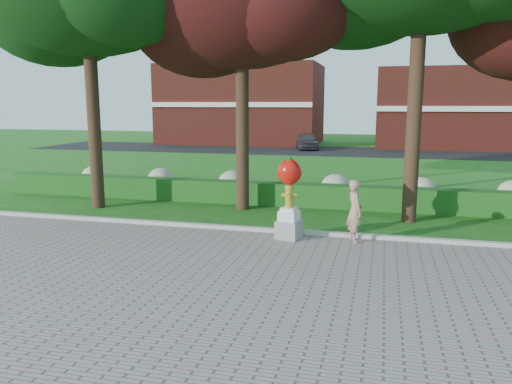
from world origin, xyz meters
TOP-DOWN VIEW (x-y plane):
  - ground at (0.00, 0.00)m, footprint 100.00×100.00m
  - walkway at (0.00, -4.00)m, footprint 40.00×14.00m
  - curb at (0.00, 3.00)m, footprint 40.00×0.18m
  - lawn_hedge at (0.00, 7.00)m, footprint 24.00×0.70m
  - hydrangea_row at (0.57, 8.00)m, footprint 20.10×1.10m
  - street at (0.00, 28.00)m, footprint 50.00×8.00m
  - building_left at (-10.00, 34.00)m, footprint 14.00×8.00m
  - building_right at (8.00, 34.00)m, footprint 12.00×8.00m
  - hydrant_sculpture at (0.28, 2.50)m, footprint 0.71×0.71m
  - woman at (2.00, 2.60)m, footprint 0.60×0.70m
  - parked_car at (-3.25, 28.99)m, footprint 2.50×4.07m

SIDE VIEW (x-z plane):
  - ground at x=0.00m, z-range 0.00..0.00m
  - street at x=0.00m, z-range 0.00..0.02m
  - walkway at x=0.00m, z-range 0.00..0.04m
  - curb at x=0.00m, z-range 0.00..0.15m
  - lawn_hedge at x=0.00m, z-range 0.00..0.80m
  - hydrangea_row at x=0.57m, z-range 0.06..1.04m
  - parked_car at x=-3.25m, z-range 0.02..1.32m
  - woman at x=2.00m, z-range 0.04..1.68m
  - hydrant_sculpture at x=0.28m, z-range 0.10..2.30m
  - building_right at x=8.00m, z-range 0.00..6.40m
  - building_left at x=-10.00m, z-range 0.00..7.00m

